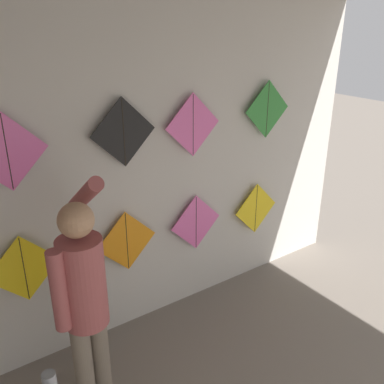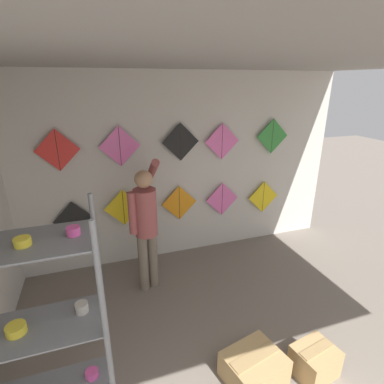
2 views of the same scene
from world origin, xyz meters
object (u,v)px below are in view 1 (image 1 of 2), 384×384
at_px(kite_4, 256,209).
at_px(kite_1, 24,269).
at_px(kite_2, 127,241).
at_px(kite_6, 7,152).
at_px(kite_7, 123,132).
at_px(kite_3, 196,222).
at_px(kite_8, 193,125).
at_px(kite_9, 267,109).
at_px(shopkeeper, 84,297).

bearing_deg(kite_4, kite_1, 180.00).
height_order(kite_2, kite_6, kite_6).
bearing_deg(kite_6, kite_7, 0.00).
bearing_deg(kite_3, kite_1, 180.00).
bearing_deg(kite_4, kite_8, 180.00).
bearing_deg(kite_1, kite_9, 0.00).
bearing_deg(kite_2, kite_3, 0.00).
height_order(kite_7, kite_8, kite_7).
xyz_separation_m(kite_6, kite_7, (0.86, 0.00, 0.01)).
height_order(shopkeeper, kite_6, kite_6).
height_order(kite_4, kite_7, kite_7).
bearing_deg(kite_7, kite_8, 0.00).
xyz_separation_m(kite_4, kite_6, (-2.31, 0.00, 1.02)).
distance_m(kite_3, kite_6, 1.82).
bearing_deg(kite_6, kite_2, 0.00).
distance_m(shopkeeper, kite_2, 0.94).
relative_size(kite_2, kite_6, 1.00).
relative_size(kite_2, kite_4, 1.00).
distance_m(kite_1, kite_9, 2.57).
relative_size(kite_1, kite_6, 1.00).
height_order(kite_1, kite_7, kite_7).
xyz_separation_m(kite_1, kite_8, (1.53, 0.00, 0.87)).
height_order(kite_4, kite_9, kite_9).
xyz_separation_m(kite_4, kite_9, (0.07, 0.00, 1.03)).
bearing_deg(kite_3, shopkeeper, -153.32).
bearing_deg(kite_6, kite_8, 0.00).
xyz_separation_m(shopkeeper, kite_6, (-0.18, 0.68, 0.82)).
relative_size(kite_1, kite_8, 1.00).
height_order(kite_3, kite_6, kite_6).
bearing_deg(kite_4, kite_7, 180.00).
distance_m(kite_1, kite_4, 2.34).
height_order(kite_2, kite_4, kite_2).
distance_m(kite_1, kite_8, 1.76).
distance_m(kite_1, kite_6, 0.90).
height_order(shopkeeper, kite_2, shopkeeper).
bearing_deg(kite_9, kite_1, 180.00).
bearing_deg(kite_9, kite_3, 180.00).
bearing_deg(kite_8, kite_4, 0.00).
bearing_deg(kite_6, shopkeeper, -75.06).
height_order(shopkeeper, kite_3, shopkeeper).
bearing_deg(kite_2, kite_1, 180.00).
bearing_deg(kite_7, kite_6, 180.00).
bearing_deg(kite_3, kite_9, 0.00).
xyz_separation_m(shopkeeper, kite_4, (2.13, 0.68, -0.20)).
distance_m(kite_4, kite_8, 1.28).
relative_size(kite_2, kite_8, 1.00).
bearing_deg(kite_1, kite_6, 0.00).
height_order(kite_1, kite_2, kite_1).
relative_size(shopkeeper, kite_7, 3.19).
relative_size(kite_7, kite_8, 1.00).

